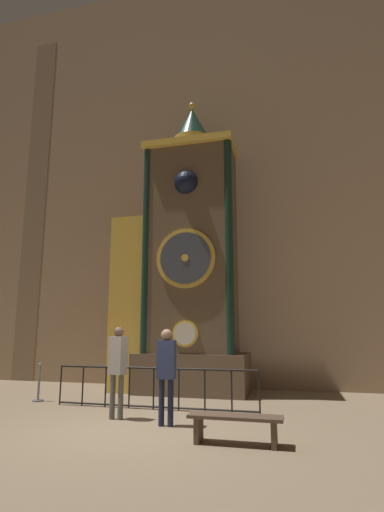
% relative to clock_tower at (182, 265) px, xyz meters
% --- Properties ---
extents(ground_plane, '(28.00, 28.00, 0.00)m').
position_rel_clock_tower_xyz_m(ground_plane, '(0.37, -4.29, -3.71)').
color(ground_plane, '#847056').
extents(cathedral_back_wall, '(24.00, 0.32, 14.95)m').
position_rel_clock_tower_xyz_m(cathedral_back_wall, '(0.28, 1.44, 3.76)').
color(cathedral_back_wall, '#997A5B').
rests_on(cathedral_back_wall, ground_plane).
extents(clock_tower, '(4.00, 1.81, 9.02)m').
position_rel_clock_tower_xyz_m(clock_tower, '(0.00, 0.00, 0.00)').
color(clock_tower, brown).
rests_on(clock_tower, ground_plane).
extents(railing_fence, '(4.81, 0.05, 0.93)m').
position_rel_clock_tower_xyz_m(railing_fence, '(0.06, -2.47, -3.19)').
color(railing_fence, black).
rests_on(railing_fence, ground_plane).
extents(visitor_near, '(0.39, 0.31, 1.83)m').
position_rel_clock_tower_xyz_m(visitor_near, '(-0.32, -3.61, -2.61)').
color(visitor_near, '#58554F').
rests_on(visitor_near, ground_plane).
extents(visitor_far, '(0.35, 0.24, 1.78)m').
position_rel_clock_tower_xyz_m(visitor_far, '(0.83, -3.91, -2.63)').
color(visitor_far, '#1B213A').
rests_on(visitor_far, ground_plane).
extents(stanchion_post, '(0.28, 0.28, 0.94)m').
position_rel_clock_tower_xyz_m(stanchion_post, '(-3.12, -2.19, -3.41)').
color(stanchion_post, gray).
rests_on(stanchion_post, ground_plane).
extents(visitor_bench, '(1.49, 0.40, 0.44)m').
position_rel_clock_tower_xyz_m(visitor_bench, '(2.27, -4.79, -3.39)').
color(visitor_bench, brown).
rests_on(visitor_bench, ground_plane).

